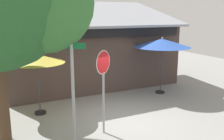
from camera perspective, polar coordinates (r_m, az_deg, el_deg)
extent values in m
cube|color=gray|center=(9.48, 1.94, -11.36)|extent=(28.00, 28.00, 0.10)
cube|color=#473833|center=(14.09, -5.47, 3.76)|extent=(8.80, 4.71, 3.30)
cube|color=#999EA8|center=(13.79, -5.45, 12.82)|extent=(9.30, 5.28, 1.42)
cube|color=black|center=(11.73, -1.51, 8.44)|extent=(8.20, 0.16, 0.44)
cylinder|color=#A8AAB2|center=(7.24, -8.82, -4.94)|extent=(0.09, 0.09, 3.27)
cube|color=#116B38|center=(6.94, -9.25, 7.24)|extent=(0.45, 0.67, 0.16)
cube|color=#116B38|center=(6.96, -9.18, 5.44)|extent=(0.67, 0.45, 0.16)
cube|color=white|center=(7.34, -8.29, 7.56)|extent=(0.06, 0.07, 0.16)
cylinder|color=#A8AAB2|center=(8.10, -1.93, -7.52)|extent=(0.07, 0.07, 2.02)
cylinder|color=white|center=(7.74, -2.01, 1.74)|extent=(0.63, 0.42, 0.75)
cylinder|color=red|center=(7.74, -2.01, 1.74)|extent=(0.60, 0.41, 0.70)
cylinder|color=black|center=(10.32, -15.92, -9.27)|extent=(0.44, 0.44, 0.08)
cylinder|color=#333335|center=(10.00, -16.26, -3.96)|extent=(0.05, 0.05, 2.07)
cone|color=#EAD14C|center=(9.74, -16.67, 2.49)|extent=(2.07, 2.07, 0.31)
sphere|color=silver|center=(9.71, -16.74, 3.58)|extent=(0.08, 0.08, 0.08)
cylinder|color=black|center=(12.65, 10.83, -4.93)|extent=(0.44, 0.44, 0.08)
cylinder|color=#333335|center=(12.36, 11.04, 0.04)|extent=(0.05, 0.05, 2.32)
cone|color=#2D56B7|center=(12.15, 11.30, 6.06)|extent=(2.67, 2.67, 0.39)
sphere|color=silver|center=(12.13, 11.35, 7.11)|extent=(0.08, 0.08, 0.08)
cylinder|color=brown|center=(8.14, -23.97, -5.70)|extent=(0.43, 0.43, 2.79)
sphere|color=#387538|center=(7.32, -15.17, 14.51)|extent=(2.77, 2.77, 2.77)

